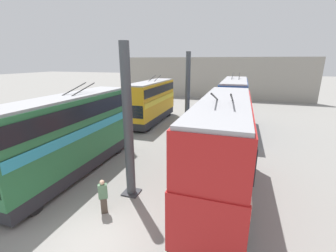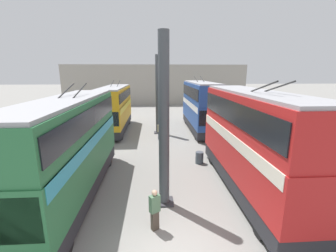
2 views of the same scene
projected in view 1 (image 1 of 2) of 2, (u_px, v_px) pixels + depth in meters
ground_plane at (94, 238)px, 9.45m from camera, size 240.00×240.00×0.00m
depot_back_wall at (213, 78)px, 43.15m from camera, size 0.50×36.00×7.81m
support_column_near at (128, 126)px, 11.54m from camera, size 0.89×0.89×8.06m
support_column_far at (188, 93)px, 23.65m from camera, size 0.89×0.89×8.06m
bus_left_near at (222, 145)px, 11.30m from camera, size 10.42×2.54×6.02m
bus_left_far at (233, 102)px, 23.38m from camera, size 10.03×2.54×5.94m
bus_right_near at (69, 131)px, 14.08m from camera, size 10.81×2.54×5.72m
bus_right_far at (151, 99)px, 26.58m from camera, size 9.96×2.54×5.46m
person_aisle_midway at (182, 127)px, 22.19m from camera, size 0.45×0.48×1.70m
person_aisle_foreground at (103, 196)px, 10.75m from camera, size 0.43×0.48×1.78m
oil_drum at (196, 158)px, 16.10m from camera, size 0.58×0.58×0.84m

